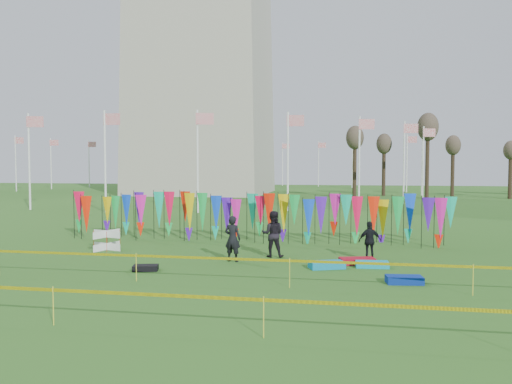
% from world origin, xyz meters
% --- Properties ---
extents(ground, '(160.00, 160.00, 0.00)m').
position_xyz_m(ground, '(0.00, 0.00, 0.00)').
color(ground, '#265317').
rests_on(ground, ground).
extents(flagpole_ring, '(57.40, 56.16, 8.00)m').
position_xyz_m(flagpole_ring, '(-14.00, 48.00, 4.00)').
color(flagpole_ring, white).
rests_on(flagpole_ring, ground).
extents(banner_row, '(18.64, 0.64, 2.26)m').
position_xyz_m(banner_row, '(0.28, 7.03, 1.38)').
color(banner_row, black).
rests_on(banner_row, ground).
extents(caution_tape_near, '(26.00, 0.02, 0.90)m').
position_xyz_m(caution_tape_near, '(-0.22, -1.79, 0.78)').
color(caution_tape_near, '#FFF505').
rests_on(caution_tape_near, ground).
extents(caution_tape_far, '(26.00, 0.02, 0.90)m').
position_xyz_m(caution_tape_far, '(-0.22, -6.24, 0.78)').
color(caution_tape_far, '#FFF505').
rests_on(caution_tape_far, ground).
extents(box_kite, '(0.79, 0.79, 0.88)m').
position_xyz_m(box_kite, '(-5.59, 3.47, 0.44)').
color(box_kite, red).
rests_on(box_kite, ground).
extents(person_left, '(0.72, 0.58, 1.76)m').
position_xyz_m(person_left, '(0.33, 1.98, 0.88)').
color(person_left, black).
rests_on(person_left, ground).
extents(person_mid, '(0.92, 0.59, 1.85)m').
position_xyz_m(person_mid, '(1.71, 3.16, 0.93)').
color(person_mid, black).
rests_on(person_mid, ground).
extents(person_right, '(0.99, 0.72, 1.52)m').
position_xyz_m(person_right, '(5.52, 3.11, 0.76)').
color(person_right, black).
rests_on(person_right, ground).
extents(kite_bag_turquoise, '(1.37, 1.02, 0.25)m').
position_xyz_m(kite_bag_turquoise, '(3.93, 1.29, 0.12)').
color(kite_bag_turquoise, '#0C8BBC').
rests_on(kite_bag_turquoise, ground).
extents(kite_bag_blue, '(1.16, 0.70, 0.23)m').
position_xyz_m(kite_bag_blue, '(6.39, -0.60, 0.12)').
color(kite_bag_blue, '#092A95').
rests_on(kite_bag_blue, ground).
extents(kite_bag_red, '(1.39, 0.89, 0.24)m').
position_xyz_m(kite_bag_red, '(5.02, 2.25, 0.12)').
color(kite_bag_red, '#B20B20').
rests_on(kite_bag_red, ground).
extents(kite_bag_black, '(0.95, 0.68, 0.20)m').
position_xyz_m(kite_bag_black, '(-2.29, -0.22, 0.10)').
color(kite_bag_black, black).
rests_on(kite_bag_black, ground).
extents(kite_bag_teal, '(1.19, 0.62, 0.22)m').
position_xyz_m(kite_bag_teal, '(5.54, 1.73, 0.11)').
color(kite_bag_teal, '#0EA6C7').
rests_on(kite_bag_teal, ground).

